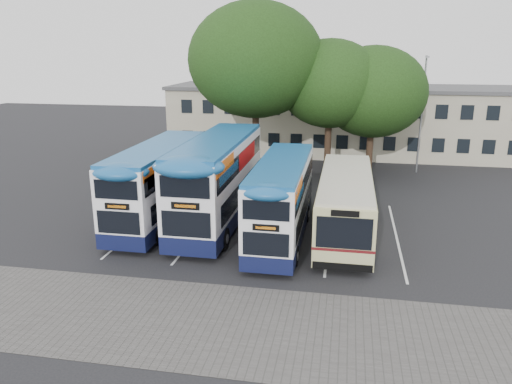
{
  "coord_description": "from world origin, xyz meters",
  "views": [
    {
      "loc": [
        0.41,
        -20.51,
        9.68
      ],
      "look_at": [
        -4.3,
        5.0,
        2.1
      ],
      "focal_mm": 35.0,
      "sensor_mm": 36.0,
      "label": 1
    }
  ],
  "objects_px": {
    "tree_right": "(373,92)",
    "bus_dd_mid": "(218,177)",
    "tree_left": "(256,60)",
    "bus_single": "(345,200)",
    "bus_dd_right": "(282,196)",
    "bus_dd_left": "(159,180)",
    "lamp_post": "(422,108)",
    "tree_mid": "(330,84)"
  },
  "relations": [
    {
      "from": "bus_dd_mid",
      "to": "bus_single",
      "type": "bearing_deg",
      "value": -3.95
    },
    {
      "from": "tree_left",
      "to": "bus_dd_right",
      "type": "distance_m",
      "value": 14.62
    },
    {
      "from": "tree_right",
      "to": "bus_dd_left",
      "type": "bearing_deg",
      "value": -132.59
    },
    {
      "from": "bus_dd_right",
      "to": "tree_left",
      "type": "bearing_deg",
      "value": 106.36
    },
    {
      "from": "tree_left",
      "to": "lamp_post",
      "type": "bearing_deg",
      "value": 15.94
    },
    {
      "from": "tree_left",
      "to": "tree_mid",
      "type": "distance_m",
      "value": 5.77
    },
    {
      "from": "lamp_post",
      "to": "bus_dd_right",
      "type": "bearing_deg",
      "value": -118.44
    },
    {
      "from": "lamp_post",
      "to": "tree_mid",
      "type": "relative_size",
      "value": 0.88
    },
    {
      "from": "bus_dd_left",
      "to": "tree_mid",
      "type": "bearing_deg",
      "value": 53.73
    },
    {
      "from": "bus_dd_right",
      "to": "bus_dd_left",
      "type": "bearing_deg",
      "value": 168.58
    },
    {
      "from": "bus_dd_left",
      "to": "bus_dd_mid",
      "type": "distance_m",
      "value": 3.38
    },
    {
      "from": "tree_mid",
      "to": "bus_single",
      "type": "xyz_separation_m",
      "value": [
        1.51,
        -12.22,
        -5.21
      ]
    },
    {
      "from": "bus_dd_left",
      "to": "bus_dd_right",
      "type": "distance_m",
      "value": 7.34
    },
    {
      "from": "tree_left",
      "to": "bus_dd_mid",
      "type": "height_order",
      "value": "tree_left"
    },
    {
      "from": "tree_right",
      "to": "bus_single",
      "type": "relative_size",
      "value": 0.91
    },
    {
      "from": "lamp_post",
      "to": "bus_dd_mid",
      "type": "height_order",
      "value": "lamp_post"
    },
    {
      "from": "lamp_post",
      "to": "bus_dd_left",
      "type": "relative_size",
      "value": 0.86
    },
    {
      "from": "lamp_post",
      "to": "tree_mid",
      "type": "distance_m",
      "value": 7.72
    },
    {
      "from": "tree_left",
      "to": "tree_right",
      "type": "height_order",
      "value": "tree_left"
    },
    {
      "from": "bus_dd_right",
      "to": "bus_dd_mid",
      "type": "bearing_deg",
      "value": 154.03
    },
    {
      "from": "tree_right",
      "to": "bus_single",
      "type": "xyz_separation_m",
      "value": [
        -1.68,
        -13.23,
        -4.58
      ]
    },
    {
      "from": "tree_right",
      "to": "bus_dd_mid",
      "type": "height_order",
      "value": "tree_right"
    },
    {
      "from": "tree_left",
      "to": "bus_dd_mid",
      "type": "distance_m",
      "value": 12.32
    },
    {
      "from": "lamp_post",
      "to": "bus_dd_right",
      "type": "height_order",
      "value": "lamp_post"
    },
    {
      "from": "tree_mid",
      "to": "tree_right",
      "type": "relative_size",
      "value": 1.05
    },
    {
      "from": "tree_left",
      "to": "bus_dd_right",
      "type": "height_order",
      "value": "tree_left"
    },
    {
      "from": "tree_right",
      "to": "tree_left",
      "type": "bearing_deg",
      "value": -166.74
    },
    {
      "from": "lamp_post",
      "to": "bus_dd_mid",
      "type": "xyz_separation_m",
      "value": [
        -12.58,
        -14.27,
        -2.42
      ]
    },
    {
      "from": "lamp_post",
      "to": "bus_dd_mid",
      "type": "bearing_deg",
      "value": -131.4
    },
    {
      "from": "bus_dd_mid",
      "to": "bus_single",
      "type": "distance_m",
      "value": 7.14
    },
    {
      "from": "lamp_post",
      "to": "tree_right",
      "type": "relative_size",
      "value": 0.92
    },
    {
      "from": "tree_mid",
      "to": "bus_single",
      "type": "distance_m",
      "value": 13.36
    },
    {
      "from": "tree_mid",
      "to": "bus_dd_left",
      "type": "relative_size",
      "value": 0.97
    },
    {
      "from": "bus_dd_mid",
      "to": "bus_single",
      "type": "height_order",
      "value": "bus_dd_mid"
    },
    {
      "from": "lamp_post",
      "to": "bus_dd_mid",
      "type": "distance_m",
      "value": 19.18
    },
    {
      "from": "tree_right",
      "to": "bus_single",
      "type": "bearing_deg",
      "value": -97.23
    },
    {
      "from": "tree_left",
      "to": "bus_single",
      "type": "xyz_separation_m",
      "value": [
        6.93,
        -11.21,
        -6.91
      ]
    },
    {
      "from": "lamp_post",
      "to": "tree_left",
      "type": "xyz_separation_m",
      "value": [
        -12.44,
        -3.55,
        3.66
      ]
    },
    {
      "from": "tree_right",
      "to": "tree_mid",
      "type": "bearing_deg",
      "value": -162.28
    },
    {
      "from": "tree_left",
      "to": "bus_single",
      "type": "distance_m",
      "value": 14.88
    },
    {
      "from": "bus_dd_left",
      "to": "bus_single",
      "type": "bearing_deg",
      "value": -0.39
    },
    {
      "from": "tree_mid",
      "to": "tree_right",
      "type": "xyz_separation_m",
      "value": [
        3.19,
        1.02,
        -0.63
      ]
    }
  ]
}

